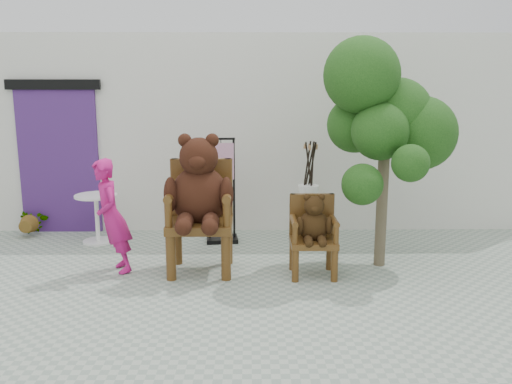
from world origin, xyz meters
TOP-DOWN VIEW (x-y plane):
  - ground_plane at (0.00, 0.00)m, footprint 60.00×60.00m
  - back_wall at (0.00, 3.10)m, footprint 9.00×1.00m
  - doorway at (-3.00, 2.58)m, footprint 1.40×0.11m
  - chair_big at (-0.69, 0.74)m, footprint 0.82×0.89m
  - chair_small at (0.66, 0.59)m, footprint 0.55×0.54m
  - person at (-1.75, 0.71)m, footprint 0.52×0.60m
  - cafe_table at (-2.30, 1.97)m, footprint 0.60×0.60m
  - display_stand at (-0.50, 2.00)m, footprint 0.48×0.39m
  - stool_bucket at (0.76, 2.08)m, footprint 0.32×0.32m
  - tree at (1.59, 1.12)m, footprint 1.71×1.57m
  - potted_plant at (-3.40, 2.35)m, footprint 0.44×0.38m

SIDE VIEW (x-z plane):
  - ground_plane at x=0.00m, z-range 0.00..0.00m
  - potted_plant at x=-3.40m, z-range 0.00..0.47m
  - cafe_table at x=-2.30m, z-range 0.09..0.79m
  - display_stand at x=-0.50m, z-range -0.17..1.34m
  - chair_small at x=0.66m, z-range 0.09..1.10m
  - stool_bucket at x=0.76m, z-range -0.08..1.37m
  - person at x=-1.75m, z-range 0.00..1.40m
  - chair_big at x=-0.69m, z-range 0.11..1.80m
  - doorway at x=-3.00m, z-range 0.00..2.33m
  - back_wall at x=0.00m, z-range 0.00..3.00m
  - tree at x=1.59m, z-range 0.48..3.31m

